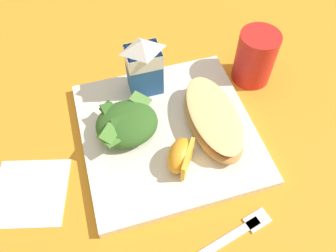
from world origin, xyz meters
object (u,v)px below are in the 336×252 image
milk_carton (144,64)px  metal_fork (223,241)px  white_plate (168,132)px  drinking_red_cup (255,57)px  green_salad_pile (127,123)px  cheesy_pizza_bread (213,119)px  orange_wedge_front (179,156)px  paper_napkin (30,192)px

milk_carton → metal_fork: 0.30m
white_plate → drinking_red_cup: 0.21m
green_salad_pile → cheesy_pizza_bread: bearing=-12.0°
cheesy_pizza_bread → green_salad_pile: size_ratio=1.68×
white_plate → metal_fork: white_plate is taller
orange_wedge_front → drinking_red_cup: 0.24m
white_plate → cheesy_pizza_bread: 0.08m
white_plate → cheesy_pizza_bread: bearing=-9.5°
white_plate → cheesy_pizza_bread: size_ratio=1.64×
cheesy_pizza_bread → green_salad_pile: 0.14m
orange_wedge_front → cheesy_pizza_bread: bearing=34.9°
orange_wedge_front → drinking_red_cup: (0.19, 0.15, 0.01)m
cheesy_pizza_bread → orange_wedge_front: size_ratio=2.44×
green_salad_pile → milk_carton: 0.10m
green_salad_pile → milk_carton: size_ratio=0.92×
cheesy_pizza_bread → paper_napkin: size_ratio=1.55×
cheesy_pizza_bread → paper_napkin: cheesy_pizza_bread is taller
cheesy_pizza_bread → drinking_red_cup: drinking_red_cup is taller
green_salad_pile → drinking_red_cup: (0.25, 0.07, 0.01)m
milk_carton → paper_napkin: size_ratio=1.00×
drinking_red_cup → cheesy_pizza_bread: bearing=-140.4°
milk_carton → orange_wedge_front: 0.17m
paper_napkin → white_plate: bearing=10.2°
green_salad_pile → drinking_red_cup: size_ratio=1.01×
cheesy_pizza_bread → green_salad_pile: (-0.14, 0.03, 0.00)m
milk_carton → drinking_red_cup: 0.20m
milk_carton → orange_wedge_front: milk_carton is taller
paper_napkin → orange_wedge_front: bearing=-5.7°
white_plate → milk_carton: 0.12m
orange_wedge_front → white_plate: bearing=87.9°
cheesy_pizza_bread → orange_wedge_front: bearing=-145.1°
white_plate → green_salad_pile: size_ratio=2.77×
orange_wedge_front → drinking_red_cup: drinking_red_cup is taller
metal_fork → drinking_red_cup: (0.16, 0.28, 0.05)m
green_salad_pile → metal_fork: size_ratio=0.54×
metal_fork → drinking_red_cup: size_ratio=1.87×
white_plate → orange_wedge_front: size_ratio=4.01×
green_salad_pile → milk_carton: bearing=58.0°
paper_napkin → cheesy_pizza_bread: bearing=5.5°
paper_napkin → drinking_red_cup: (0.42, 0.12, 0.05)m
drinking_red_cup → green_salad_pile: bearing=-165.2°
green_salad_pile → orange_wedge_front: (0.06, -0.08, -0.00)m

